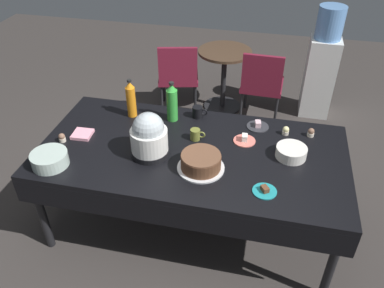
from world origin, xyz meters
TOP-DOWN VIEW (x-y plane):
  - ground at (0.00, 0.00)m, footprint 9.00×9.00m
  - potluck_table at (0.00, 0.00)m, footprint 2.20×1.10m
  - frosted_layer_cake at (0.10, -0.19)m, footprint 0.32×0.32m
  - slow_cooker at (-0.28, -0.11)m, footprint 0.27×0.27m
  - glass_salad_bowl at (-0.90, -0.38)m, footprint 0.25×0.25m
  - ceramic_snack_bowl at (0.69, 0.07)m, footprint 0.21×0.21m
  - dessert_plate_teal at (0.54, -0.33)m, footprint 0.15×0.15m
  - dessert_plate_coral at (0.36, 0.19)m, footprint 0.16×0.16m
  - dessert_plate_charcoal at (0.43, 0.40)m, footprint 0.17×0.17m
  - cupcake_vanilla at (0.65, 0.35)m, footprint 0.05×0.05m
  - cupcake_rose at (0.83, 0.36)m, footprint 0.05×0.05m
  - cupcake_berry at (-0.96, -0.11)m, footprint 0.05×0.05m
  - soda_bottle_lime_soda at (-0.24, 0.36)m, footprint 0.09×0.09m
  - soda_bottle_orange_juice at (-0.57, 0.35)m, footprint 0.08×0.08m
  - coffee_mug_olive at (-0.00, 0.13)m, footprint 0.11×0.07m
  - coffee_mug_black at (-0.05, 0.44)m, footprint 0.12×0.08m
  - paper_napkin_stack at (-0.84, -0.01)m, footprint 0.15×0.15m
  - maroon_chair_left at (-0.53, 1.68)m, footprint 0.53×0.53m
  - maroon_chair_right at (0.40, 1.67)m, footprint 0.46×0.46m
  - round_cafe_table at (-0.05, 1.90)m, footprint 0.60×0.60m
  - water_cooler at (1.01, 2.02)m, footprint 0.32×0.32m

SIDE VIEW (x-z plane):
  - ground at x=0.00m, z-range 0.00..0.00m
  - maroon_chair_left at x=-0.53m, z-range 0.07..0.92m
  - maroon_chair_right at x=0.40m, z-range 0.07..0.92m
  - round_cafe_table at x=-0.05m, z-range 0.14..0.86m
  - water_cooler at x=1.01m, z-range -0.03..1.21m
  - potluck_table at x=0.00m, z-range 0.31..1.06m
  - dessert_plate_teal at x=0.54m, z-range 0.74..0.78m
  - dessert_plate_charcoal at x=0.43m, z-range 0.74..0.79m
  - paper_napkin_stack at x=-0.84m, z-range 0.75..0.77m
  - dessert_plate_coral at x=0.36m, z-range 0.74..0.79m
  - cupcake_vanilla at x=0.65m, z-range 0.75..0.82m
  - cupcake_rose at x=0.83m, z-range 0.75..0.82m
  - cupcake_berry at x=-0.96m, z-range 0.75..0.82m
  - ceramic_snack_bowl at x=0.69m, z-range 0.75..0.83m
  - coffee_mug_olive at x=0.00m, z-range 0.75..0.83m
  - coffee_mug_black at x=-0.05m, z-range 0.75..0.84m
  - glass_salad_bowl at x=-0.90m, z-range 0.75..0.84m
  - frosted_layer_cake at x=0.10m, z-range 0.75..0.86m
  - soda_bottle_orange_juice at x=-0.57m, z-range 0.74..1.06m
  - slow_cooker at x=-0.28m, z-range 0.74..1.07m
  - soda_bottle_lime_soda at x=-0.24m, z-range 0.74..1.07m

